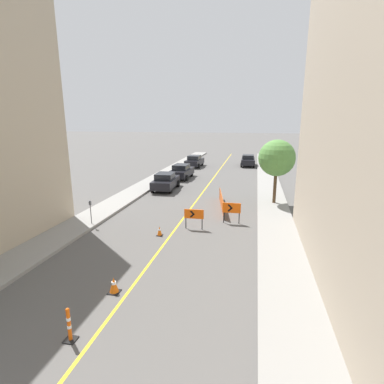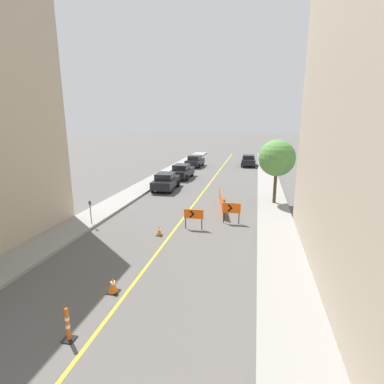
{
  "view_description": "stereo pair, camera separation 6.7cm",
  "coord_description": "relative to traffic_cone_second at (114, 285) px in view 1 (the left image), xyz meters",
  "views": [
    {
      "loc": [
        4.48,
        0.34,
        6.39
      ],
      "look_at": [
        -0.12,
        22.02,
        1.0
      ],
      "focal_mm": 28.0,
      "sensor_mm": 36.0,
      "label": 1
    },
    {
      "loc": [
        4.55,
        0.36,
        6.39
      ],
      "look_at": [
        -0.12,
        22.02,
        1.0
      ],
      "focal_mm": 28.0,
      "sensor_mm": 36.0,
      "label": 2
    }
  ],
  "objects": [
    {
      "name": "arrow_barricade_secondary",
      "position": [
        3.69,
        8.76,
        0.64
      ],
      "size": [
        1.14,
        0.1,
        1.32
      ],
      "rotation": [
        0.0,
        0.0,
        0.02
      ],
      "color": "#EF560C",
      "rests_on": "ground_plane"
    },
    {
      "name": "parked_car_curb_far",
      "position": [
        -3.19,
        30.93,
        0.49
      ],
      "size": [
        2.01,
        4.38,
        1.59
      ],
      "rotation": [
        0.0,
        0.0,
        -0.05
      ],
      "color": "black",
      "rests_on": "ground_plane"
    },
    {
      "name": "street_tree_right_near",
      "position": [
        6.55,
        13.67,
        3.28
      ],
      "size": [
        2.71,
        2.71,
        4.78
      ],
      "color": "#4C3823",
      "rests_on": "sidewalk_right"
    },
    {
      "name": "parking_meter_near_curb",
      "position": [
        -4.65,
        6.43,
        0.89
      ],
      "size": [
        0.12,
        0.11,
        1.46
      ],
      "color": "#4C4C51",
      "rests_on": "sidewalk_left"
    },
    {
      "name": "parked_car_opposite_side",
      "position": [
        4.01,
        33.26,
        0.49
      ],
      "size": [
        1.94,
        4.33,
        1.59
      ],
      "rotation": [
        0.0,
        0.0,
        0.02
      ],
      "color": "black",
      "rests_on": "ground_plane"
    },
    {
      "name": "traffic_cone_second",
      "position": [
        0.0,
        0.0,
        0.0
      ],
      "size": [
        0.43,
        0.43,
        0.62
      ],
      "color": "black",
      "rests_on": "ground_plane"
    },
    {
      "name": "sidewalk_left",
      "position": [
        -5.42,
        19.29,
        -0.22
      ],
      "size": [
        2.24,
        57.86,
        0.17
      ],
      "color": "gray",
      "rests_on": "ground_plane"
    },
    {
      "name": "arrow_barricade_primary",
      "position": [
        1.59,
        7.27,
        0.57
      ],
      "size": [
        1.16,
        0.11,
        1.21
      ],
      "rotation": [
        0.0,
        0.0,
        0.04
      ],
      "color": "#EF560C",
      "rests_on": "ground_plane"
    },
    {
      "name": "lane_stripe",
      "position": [
        0.51,
        19.29,
        -0.3
      ],
      "size": [
        0.12,
        57.86,
        0.01
      ],
      "color": "gold",
      "rests_on": "ground_plane"
    },
    {
      "name": "safety_mesh_fence",
      "position": [
        2.73,
        11.91,
        0.16
      ],
      "size": [
        1.02,
        5.57,
        0.93
      ],
      "rotation": [
        0.0,
        0.0,
        1.75
      ],
      "color": "#EF560C",
      "rests_on": "ground_plane"
    },
    {
      "name": "traffic_cone_third",
      "position": [
        -0.09,
        5.83,
        -0.04
      ],
      "size": [
        0.33,
        0.33,
        0.55
      ],
      "color": "black",
      "rests_on": "ground_plane"
    },
    {
      "name": "parked_car_curb_near",
      "position": [
        -3.07,
        16.82,
        0.49
      ],
      "size": [
        2.01,
        4.38,
        1.59
      ],
      "rotation": [
        0.0,
        0.0,
        0.05
      ],
      "color": "black",
      "rests_on": "ground_plane"
    },
    {
      "name": "parked_car_curb_mid",
      "position": [
        -2.92,
        22.43,
        0.49
      ],
      "size": [
        2.01,
        4.38,
        1.59
      ],
      "rotation": [
        0.0,
        0.0,
        -0.05
      ],
      "color": "black",
      "rests_on": "ground_plane"
    },
    {
      "name": "delineator_post_front",
      "position": [
        -0.12,
        -2.62,
        0.16
      ],
      "size": [
        0.35,
        0.35,
        1.08
      ],
      "color": "black",
      "rests_on": "ground_plane"
    },
    {
      "name": "sidewalk_right",
      "position": [
        6.44,
        19.29,
        -0.22
      ],
      "size": [
        2.24,
        57.86,
        0.17
      ],
      "color": "gray",
      "rests_on": "ground_plane"
    }
  ]
}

